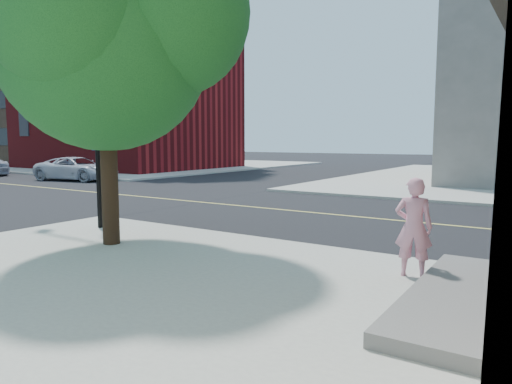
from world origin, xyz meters
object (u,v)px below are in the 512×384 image
Objects in this scene: street_tree at (108,19)px; signal_pole at (43,86)px; car_a at (77,169)px; man_on_phone at (414,227)px.

street_tree reaches higher than signal_pole.
signal_pole is 15.04m from car_a.
signal_pole is (-3.98, 1.06, -0.97)m from street_tree.
car_a is (-11.47, 9.23, -3.06)m from signal_pole.
signal_pole is 0.91× the size of car_a.
man_on_phone reaches higher than car_a.
man_on_phone is 0.36× the size of signal_pole.
signal_pole is at bearing -140.69° from car_a.
street_tree is 1.46× the size of car_a.
street_tree is at bearing -1.49° from man_on_phone.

